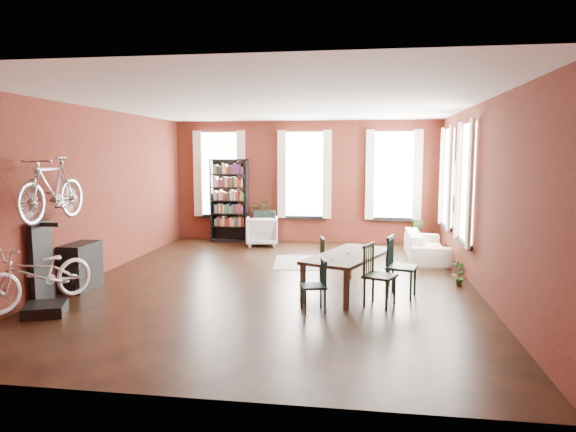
% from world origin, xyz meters
% --- Properties ---
extents(room, '(9.00, 9.04, 3.22)m').
position_xyz_m(room, '(0.25, 0.62, 2.14)').
color(room, black).
rests_on(room, ground).
extents(dining_table, '(1.56, 2.14, 0.66)m').
position_xyz_m(dining_table, '(1.31, -0.48, 0.33)').
color(dining_table, '#463B2A').
rests_on(dining_table, ground).
extents(dining_chair_a, '(0.45, 0.45, 0.78)m').
position_xyz_m(dining_chair_a, '(0.83, -1.60, 0.39)').
color(dining_chair_a, '#173332').
rests_on(dining_chair_a, ground).
extents(dining_chair_b, '(0.48, 0.48, 0.86)m').
position_xyz_m(dining_chair_b, '(0.68, -0.12, 0.43)').
color(dining_chair_b, black).
rests_on(dining_chair_b, ground).
extents(dining_chair_c, '(0.57, 0.57, 0.95)m').
position_xyz_m(dining_chair_c, '(1.81, -1.18, 0.48)').
color(dining_chair_c, black).
rests_on(dining_chair_c, ground).
extents(dining_chair_d, '(0.56, 0.56, 0.99)m').
position_xyz_m(dining_chair_d, '(2.18, -0.59, 0.49)').
color(dining_chair_d, '#1A3A38').
rests_on(dining_chair_d, ground).
extents(bookshelf, '(1.00, 0.32, 2.20)m').
position_xyz_m(bookshelf, '(-2.00, 4.30, 1.10)').
color(bookshelf, black).
rests_on(bookshelf, ground).
extents(white_armchair, '(0.91, 0.87, 0.82)m').
position_xyz_m(white_armchair, '(-1.01, 3.79, 0.41)').
color(white_armchair, silver).
rests_on(white_armchair, ground).
extents(cream_sofa, '(0.61, 2.08, 0.81)m').
position_xyz_m(cream_sofa, '(2.95, 2.60, 0.41)').
color(cream_sofa, beige).
rests_on(cream_sofa, ground).
extents(striped_rug, '(1.09, 1.59, 0.01)m').
position_xyz_m(striped_rug, '(0.14, 1.80, 0.01)').
color(striped_rug, black).
rests_on(striped_rug, ground).
extents(bike_trainer, '(0.72, 0.72, 0.16)m').
position_xyz_m(bike_trainer, '(-3.02, -2.33, 0.08)').
color(bike_trainer, black).
rests_on(bike_trainer, ground).
extents(bike_wall_rack, '(0.16, 0.60, 1.30)m').
position_xyz_m(bike_wall_rack, '(-3.40, -1.80, 0.65)').
color(bike_wall_rack, black).
rests_on(bike_wall_rack, ground).
extents(console_table, '(0.40, 0.80, 0.80)m').
position_xyz_m(console_table, '(-3.28, -0.90, 0.40)').
color(console_table, black).
rests_on(console_table, ground).
extents(plant_stand, '(0.30, 0.30, 0.52)m').
position_xyz_m(plant_stand, '(-1.13, 4.30, 0.26)').
color(plant_stand, black).
rests_on(plant_stand, ground).
extents(plant_by_sofa, '(0.54, 0.77, 0.31)m').
position_xyz_m(plant_by_sofa, '(2.89, 4.29, 0.16)').
color(plant_by_sofa, '#366227').
rests_on(plant_by_sofa, ground).
extents(plant_small, '(0.47, 0.51, 0.16)m').
position_xyz_m(plant_small, '(3.25, 0.27, 0.08)').
color(plant_small, '#2B5C25').
rests_on(plant_small, ground).
extents(bicycle_floor, '(0.90, 1.06, 1.72)m').
position_xyz_m(bicycle_floor, '(-3.06, -2.36, 1.02)').
color(bicycle_floor, beige).
rests_on(bicycle_floor, bike_trainer).
extents(bicycle_hung, '(0.47, 1.00, 1.66)m').
position_xyz_m(bicycle_hung, '(-3.15, -1.80, 2.13)').
color(bicycle_hung, '#A5A8AD').
rests_on(bicycle_hung, bike_wall_rack).
extents(plant_on_stand, '(0.69, 0.73, 0.48)m').
position_xyz_m(plant_on_stand, '(-1.10, 4.28, 0.76)').
color(plant_on_stand, '#2F4F1F').
rests_on(plant_on_stand, plant_stand).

